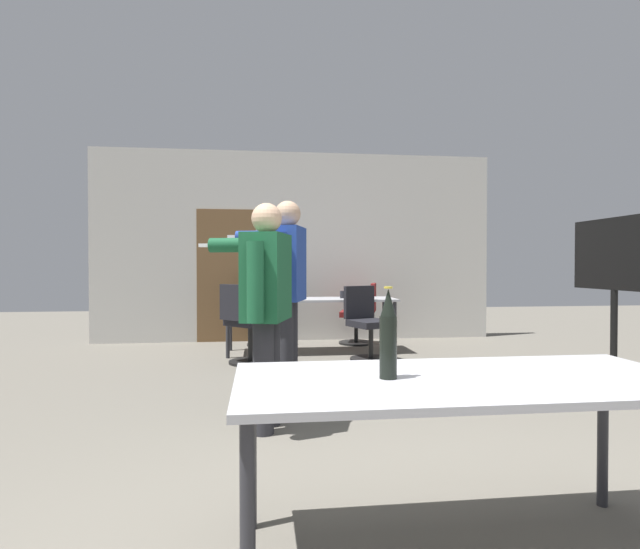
{
  "coord_description": "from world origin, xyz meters",
  "views": [
    {
      "loc": [
        -0.6,
        -1.5,
        1.18
      ],
      "look_at": [
        -0.07,
        2.83,
        1.1
      ],
      "focal_mm": 28.0,
      "sensor_mm": 36.0,
      "label": 1
    }
  ],
  "objects_px": {
    "office_chair_far_right": "(367,325)",
    "office_chair_mid_tucked": "(246,326)",
    "person_right_polo": "(286,278)",
    "beer_bottle": "(388,335)",
    "tv_screen": "(615,285)",
    "office_chair_side_rolled": "(361,316)",
    "office_chair_far_left": "(262,315)",
    "drink_cup": "(343,295)",
    "person_far_watching": "(265,295)"
  },
  "relations": [
    {
      "from": "office_chair_far_left",
      "to": "beer_bottle",
      "type": "distance_m",
      "value": 5.57
    },
    {
      "from": "person_right_polo",
      "to": "office_chair_side_rolled",
      "type": "xyz_separation_m",
      "value": [
        1.28,
        2.79,
        -0.64
      ]
    },
    {
      "from": "tv_screen",
      "to": "office_chair_side_rolled",
      "type": "bearing_deg",
      "value": -152.64
    },
    {
      "from": "person_right_polo",
      "to": "drink_cup",
      "type": "relative_size",
      "value": 17.53
    },
    {
      "from": "person_right_polo",
      "to": "drink_cup",
      "type": "xyz_separation_m",
      "value": [
        0.89,
        2.16,
        -0.28
      ]
    },
    {
      "from": "office_chair_mid_tucked",
      "to": "office_chair_far_right",
      "type": "relative_size",
      "value": 1.04
    },
    {
      "from": "person_far_watching",
      "to": "drink_cup",
      "type": "distance_m",
      "value": 3.33
    },
    {
      "from": "person_far_watching",
      "to": "office_chair_side_rolled",
      "type": "xyz_separation_m",
      "value": [
        1.49,
        3.76,
        -0.54
      ]
    },
    {
      "from": "office_chair_far_right",
      "to": "office_chair_side_rolled",
      "type": "relative_size",
      "value": 1.0
    },
    {
      "from": "tv_screen",
      "to": "office_chair_far_left",
      "type": "relative_size",
      "value": 1.71
    },
    {
      "from": "office_chair_far_right",
      "to": "beer_bottle",
      "type": "distance_m",
      "value": 4.34
    },
    {
      "from": "person_far_watching",
      "to": "drink_cup",
      "type": "xyz_separation_m",
      "value": [
        1.1,
        3.14,
        -0.18
      ]
    },
    {
      "from": "office_chair_side_rolled",
      "to": "office_chair_far_right",
      "type": "bearing_deg",
      "value": -171.82
    },
    {
      "from": "office_chair_far_left",
      "to": "office_chair_side_rolled",
      "type": "height_order",
      "value": "office_chair_far_left"
    },
    {
      "from": "tv_screen",
      "to": "person_far_watching",
      "type": "bearing_deg",
      "value": -80.08
    },
    {
      "from": "office_chair_mid_tucked",
      "to": "office_chair_far_right",
      "type": "xyz_separation_m",
      "value": [
        1.51,
        0.13,
        -0.03
      ]
    },
    {
      "from": "office_chair_far_right",
      "to": "office_chair_mid_tucked",
      "type": "bearing_deg",
      "value": -17.82
    },
    {
      "from": "office_chair_far_left",
      "to": "drink_cup",
      "type": "bearing_deg",
      "value": 109.1
    },
    {
      "from": "drink_cup",
      "to": "office_chair_far_left",
      "type": "bearing_deg",
      "value": 147.04
    },
    {
      "from": "office_chair_far_right",
      "to": "office_chair_far_left",
      "type": "relative_size",
      "value": 0.97
    },
    {
      "from": "office_chair_far_right",
      "to": "beer_bottle",
      "type": "xyz_separation_m",
      "value": [
        -0.85,
        -4.23,
        0.48
      ]
    },
    {
      "from": "person_far_watching",
      "to": "beer_bottle",
      "type": "xyz_separation_m",
      "value": [
        0.46,
        -1.68,
        -0.06
      ]
    },
    {
      "from": "office_chair_side_rolled",
      "to": "beer_bottle",
      "type": "xyz_separation_m",
      "value": [
        -1.02,
        -5.44,
        0.48
      ]
    },
    {
      "from": "office_chair_far_left",
      "to": "office_chair_side_rolled",
      "type": "bearing_deg",
      "value": 138.71
    },
    {
      "from": "person_far_watching",
      "to": "beer_bottle",
      "type": "height_order",
      "value": "person_far_watching"
    },
    {
      "from": "office_chair_mid_tucked",
      "to": "drink_cup",
      "type": "height_order",
      "value": "office_chair_mid_tucked"
    },
    {
      "from": "person_far_watching",
      "to": "drink_cup",
      "type": "relative_size",
      "value": 16.1
    },
    {
      "from": "drink_cup",
      "to": "person_right_polo",
      "type": "bearing_deg",
      "value": -112.39
    },
    {
      "from": "beer_bottle",
      "to": "drink_cup",
      "type": "height_order",
      "value": "beer_bottle"
    },
    {
      "from": "office_chair_mid_tucked",
      "to": "office_chair_side_rolled",
      "type": "height_order",
      "value": "office_chair_mid_tucked"
    },
    {
      "from": "person_right_polo",
      "to": "office_chair_far_right",
      "type": "distance_m",
      "value": 2.03
    },
    {
      "from": "tv_screen",
      "to": "office_chair_mid_tucked",
      "type": "relative_size",
      "value": 1.68
    },
    {
      "from": "office_chair_far_right",
      "to": "office_chair_side_rolled",
      "type": "height_order",
      "value": "office_chair_far_right"
    },
    {
      "from": "person_right_polo",
      "to": "beer_bottle",
      "type": "xyz_separation_m",
      "value": [
        0.26,
        -2.65,
        -0.16
      ]
    },
    {
      "from": "tv_screen",
      "to": "person_right_polo",
      "type": "distance_m",
      "value": 2.97
    },
    {
      "from": "office_chair_far_left",
      "to": "person_far_watching",
      "type": "bearing_deg",
      "value": 52.11
    },
    {
      "from": "person_right_polo",
      "to": "drink_cup",
      "type": "bearing_deg",
      "value": -6.19
    },
    {
      "from": "tv_screen",
      "to": "office_chair_side_rolled",
      "type": "distance_m",
      "value": 3.66
    },
    {
      "from": "person_far_watching",
      "to": "office_chair_mid_tucked",
      "type": "xyz_separation_m",
      "value": [
        -0.2,
        2.42,
        -0.51
      ]
    },
    {
      "from": "person_right_polo",
      "to": "office_chair_far_left",
      "type": "distance_m",
      "value": 2.95
    },
    {
      "from": "person_right_polo",
      "to": "office_chair_mid_tucked",
      "type": "height_order",
      "value": "person_right_polo"
    },
    {
      "from": "office_chair_far_right",
      "to": "office_chair_side_rolled",
      "type": "bearing_deg",
      "value": -120.88
    },
    {
      "from": "office_chair_far_left",
      "to": "beer_bottle",
      "type": "height_order",
      "value": "beer_bottle"
    },
    {
      "from": "beer_bottle",
      "to": "office_chair_mid_tucked",
      "type": "bearing_deg",
      "value": 99.19
    },
    {
      "from": "office_chair_far_right",
      "to": "office_chair_far_left",
      "type": "xyz_separation_m",
      "value": [
        -1.32,
        1.3,
        0.02
      ]
    },
    {
      "from": "beer_bottle",
      "to": "office_chair_far_right",
      "type": "bearing_deg",
      "value": 78.63
    },
    {
      "from": "office_chair_mid_tucked",
      "to": "office_chair_far_left",
      "type": "relative_size",
      "value": 1.02
    },
    {
      "from": "beer_bottle",
      "to": "person_right_polo",
      "type": "bearing_deg",
      "value": 95.52
    },
    {
      "from": "office_chair_side_rolled",
      "to": "drink_cup",
      "type": "relative_size",
      "value": 9.05
    },
    {
      "from": "beer_bottle",
      "to": "person_far_watching",
      "type": "bearing_deg",
      "value": 105.4
    }
  ]
}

